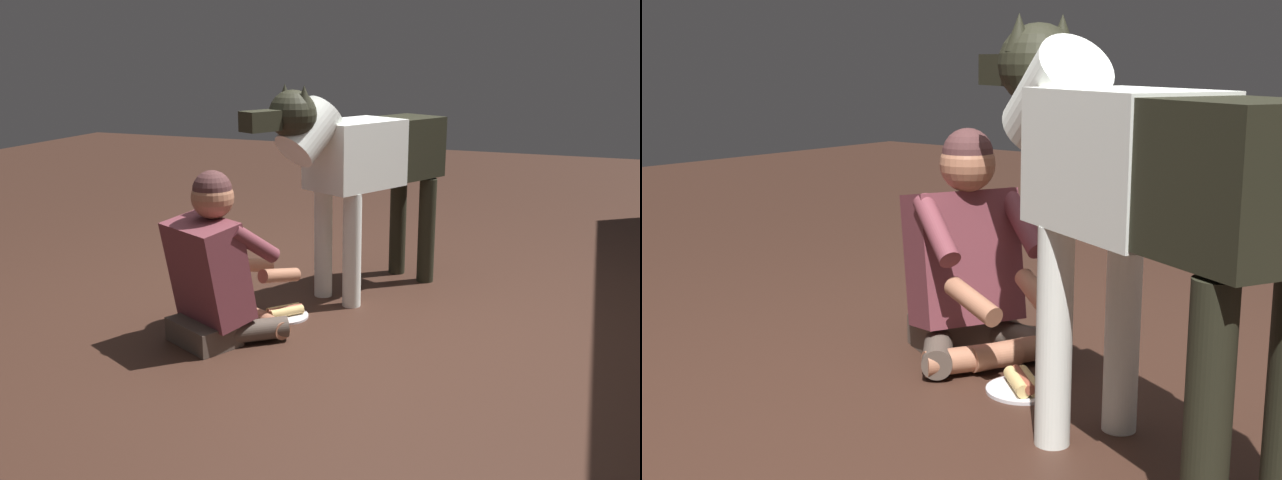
# 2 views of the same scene
# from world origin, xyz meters

# --- Properties ---
(ground_plane) EXTENTS (13.58, 13.58, 0.00)m
(ground_plane) POSITION_xyz_m (0.00, 0.00, 0.00)
(ground_plane) COLOR #392219
(person_sitting_on_floor) EXTENTS (0.72, 0.63, 0.87)m
(person_sitting_on_floor) POSITION_xyz_m (0.43, -0.52, 0.36)
(person_sitting_on_floor) COLOR brown
(person_sitting_on_floor) RESTS_ON ground
(large_dog) EXTENTS (1.46, 0.82, 1.25)m
(large_dog) POSITION_xyz_m (-0.50, -0.06, 0.81)
(large_dog) COLOR white
(large_dog) RESTS_ON ground
(hot_dog_on_plate) EXTENTS (0.26, 0.26, 0.06)m
(hot_dog_on_plate) POSITION_xyz_m (0.03, -0.32, 0.02)
(hot_dog_on_plate) COLOR silver
(hot_dog_on_plate) RESTS_ON ground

